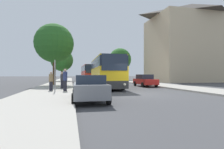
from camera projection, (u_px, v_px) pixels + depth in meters
ground_plane at (138, 94)px, 13.76m from camera, size 300.00×300.00×0.00m
sidewalk_left at (44, 95)px, 12.17m from camera, size 4.00×120.00×0.15m
sidewalk_right at (213, 91)px, 15.35m from camera, size 4.00×120.00×0.15m
building_right_background at (192, 43)px, 38.29m from camera, size 17.78×11.16×17.07m
bus_front at (105, 72)px, 20.02m from camera, size 3.11×10.54×3.34m
bus_middle at (89, 73)px, 34.53m from camera, size 2.72×11.89×3.27m
parked_car_left_curb at (90, 88)px, 9.81m from camera, size 2.02×3.98×1.50m
parked_car_right_near at (145, 80)px, 22.30m from camera, size 1.98×4.42×1.54m
parked_car_right_far at (114, 78)px, 37.05m from camera, size 2.05×4.75×1.59m
bus_stop_sign at (55, 72)px, 14.18m from camera, size 0.08×0.45×2.58m
pedestrian_waiting_near at (62, 80)px, 17.19m from camera, size 0.36×0.36×1.62m
pedestrian_waiting_far at (51, 81)px, 15.02m from camera, size 0.36×0.36×1.63m
pedestrian_walking_back at (65, 80)px, 14.59m from camera, size 0.36×0.36×1.86m
tree_left_near at (54, 43)px, 23.38m from camera, size 5.17×5.17×8.16m
tree_left_far at (62, 60)px, 37.83m from camera, size 4.77×4.77×6.89m
tree_right_near at (120, 59)px, 45.11m from camera, size 5.77×5.77×8.18m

